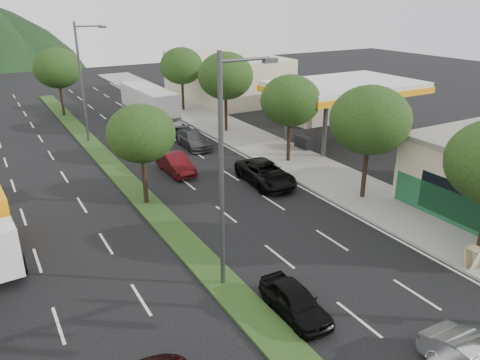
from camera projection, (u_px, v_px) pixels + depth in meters
sidewalk_right at (259, 144)px, 40.06m from camera, size 5.00×90.00×0.15m
median at (104, 157)px, 36.69m from camera, size 1.60×56.00×0.12m
gas_canopy at (345, 89)px, 38.99m from camera, size 12.20×8.20×5.25m
bldg_right_far at (226, 77)px, 57.72m from camera, size 10.00×16.00×5.20m
tree_r_b at (370, 120)px, 27.52m from camera, size 4.80×4.80×6.94m
tree_r_c at (290, 101)px, 34.09m from camera, size 4.40×4.40×6.48m
tree_r_d at (226, 76)px, 42.00m from camera, size 5.00×5.00×7.17m
tree_r_e at (182, 66)px, 50.18m from camera, size 4.60×4.60×6.71m
tree_med_near at (141, 134)px, 27.02m from camera, size 4.00×4.00×6.02m
tree_med_far at (58, 68)px, 47.80m from camera, size 4.80×4.80×6.94m
streetlight_near at (226, 164)px, 18.63m from camera, size 2.60×0.25×10.00m
streetlight_mid at (83, 77)px, 38.80m from camera, size 2.60×0.25×10.00m
car_queue_a at (295, 301)px, 18.42m from camera, size 1.58×3.73×1.26m
car_queue_b at (193, 139)px, 39.17m from camera, size 2.08×4.76×1.36m
car_queue_c at (176, 163)px, 33.42m from camera, size 1.54×4.26×1.40m
car_queue_d at (266, 173)px, 31.42m from camera, size 2.83×5.50×1.48m
motorhome at (149, 105)px, 46.10m from camera, size 3.17×9.31×3.54m
a_frame_sign at (474, 256)px, 21.37m from camera, size 0.65×0.73×1.39m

